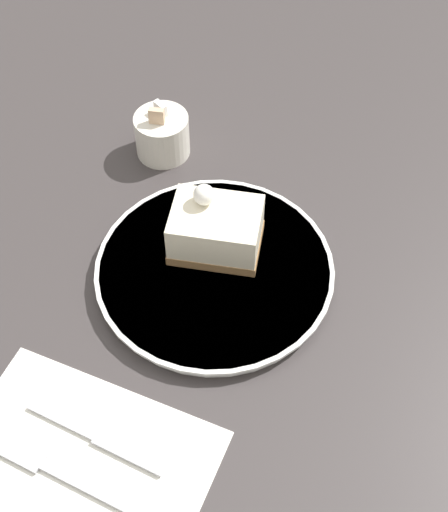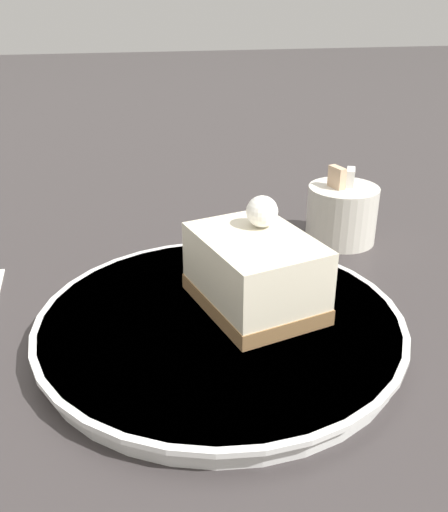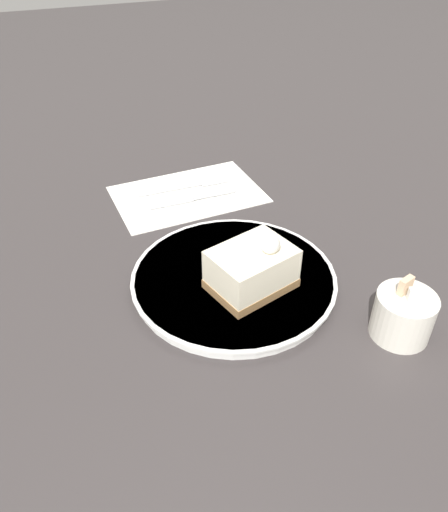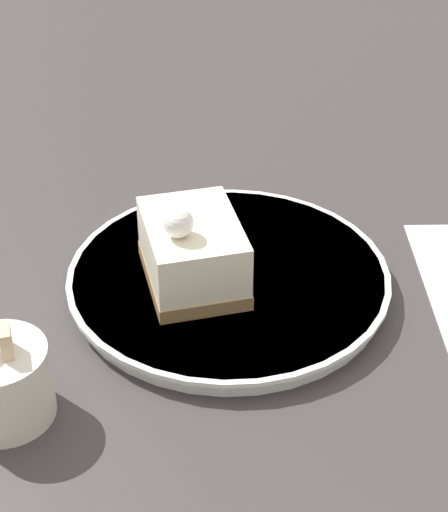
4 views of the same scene
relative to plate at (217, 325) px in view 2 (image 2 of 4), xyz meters
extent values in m
plane|color=#383333|center=(0.00, 0.03, -0.01)|extent=(4.00, 4.00, 0.00)
cylinder|color=silver|center=(0.00, 0.00, 0.00)|extent=(0.27, 0.27, 0.02)
cylinder|color=silver|center=(0.00, 0.00, 0.01)|extent=(0.28, 0.28, 0.00)
cube|color=olive|center=(0.03, 0.01, 0.01)|extent=(0.10, 0.12, 0.01)
cube|color=#EFE5C6|center=(0.03, 0.01, 0.04)|extent=(0.10, 0.12, 0.05)
sphere|color=white|center=(0.04, 0.03, 0.08)|extent=(0.03, 0.03, 0.03)
cylinder|color=silver|center=(0.16, 0.16, 0.02)|extent=(0.07, 0.07, 0.06)
cube|color=#D8B28C|center=(0.15, 0.16, 0.06)|extent=(0.01, 0.02, 0.02)
cube|color=white|center=(0.17, 0.16, 0.06)|extent=(0.02, 0.02, 0.02)
camera|label=1|loc=(-0.44, -0.23, 0.68)|focal=50.00mm
camera|label=2|loc=(-0.06, -0.37, 0.24)|focal=40.00mm
camera|label=3|loc=(0.49, -0.20, 0.45)|focal=35.00mm
camera|label=4|loc=(-0.02, 0.60, 0.45)|focal=60.00mm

